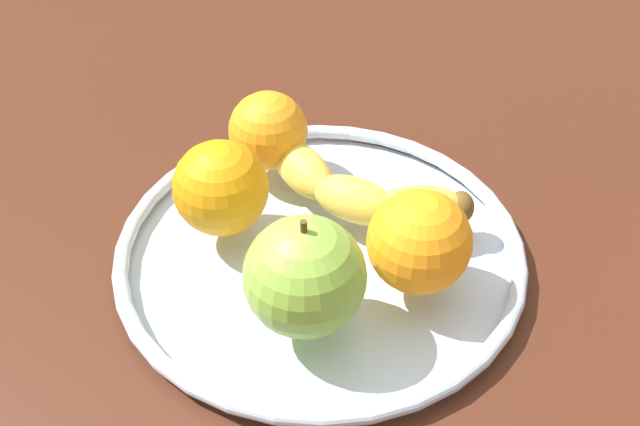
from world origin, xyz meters
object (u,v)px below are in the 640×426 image
object	(u,v)px
orange_front_right	(221,188)
orange_center	(419,242)
banana	(362,192)
orange_back_left	(268,131)
fruit_bowl	(320,250)
apple	(305,277)

from	to	relation	value
orange_front_right	orange_center	xyz separation A→B (cm)	(14.40, 5.85, 0.04)
banana	orange_back_left	xyz separation A→B (cm)	(-9.66, -0.96, 1.55)
orange_back_left	fruit_bowl	bearing A→B (deg)	-22.08
orange_back_left	orange_center	size ratio (longest dim) A/B	0.90
banana	orange_center	xyz separation A→B (cm)	(7.89, -2.88, 1.94)
fruit_bowl	orange_front_right	xyz separation A→B (cm)	(-6.82, -3.72, 4.55)
orange_back_left	orange_center	bearing A→B (deg)	-6.26
fruit_bowl	orange_center	distance (cm)	9.11
fruit_bowl	orange_back_left	world-z (taller)	orange_back_left
apple	orange_back_left	size ratio (longest dim) A/B	1.36
orange_front_right	orange_back_left	size ratio (longest dim) A/B	1.10
apple	orange_front_right	size ratio (longest dim) A/B	1.23
banana	fruit_bowl	bearing A→B (deg)	-103.20
fruit_bowl	apple	bearing A→B (deg)	-53.41
orange_back_left	orange_front_right	bearing A→B (deg)	-67.93
banana	orange_back_left	bearing A→B (deg)	168.88
banana	orange_back_left	distance (cm)	9.83
apple	orange_back_left	distance (cm)	17.64
orange_front_right	orange_center	world-z (taller)	same
fruit_bowl	orange_back_left	bearing A→B (deg)	157.92
banana	orange_back_left	world-z (taller)	orange_back_left
apple	orange_back_left	xyz separation A→B (cm)	(-14.45, 10.08, -0.80)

